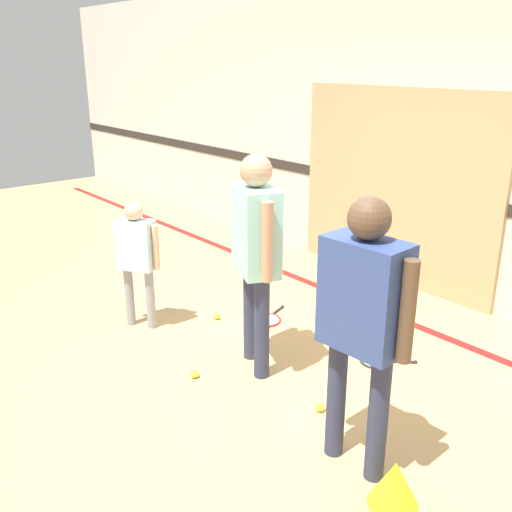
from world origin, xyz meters
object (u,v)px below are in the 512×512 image
Objects in this scene: person_instructor at (256,241)px; tennis_ball_by_spare_racket at (370,357)px; person_student_right at (363,309)px; tennis_ball_stray_left at (320,407)px; training_cone at (394,484)px; racket_spare_on_floor at (378,361)px; tennis_ball_near_instructor at (194,374)px; tennis_ball_stray_right at (217,316)px; racket_second_spare at (266,319)px; person_student_left at (137,251)px.

person_instructor is 25.66× the size of tennis_ball_by_spare_racket.
person_student_right is 1.14m from tennis_ball_stray_left.
training_cone is at bearing 163.91° from person_student_right.
person_instructor is at bearing -125.09° from tennis_ball_by_spare_racket.
tennis_ball_near_instructor is (-0.76, -1.28, 0.02)m from racket_spare_on_floor.
person_student_right reaches higher than training_cone.
racket_spare_on_floor is 1.48m from tennis_ball_near_instructor.
tennis_ball_stray_right is at bearing -160.90° from tennis_ball_by_spare_racket.
racket_second_spare is (-1.84, 0.91, -1.02)m from person_student_right.
tennis_ball_stray_right is at bearing -17.51° from person_student_right.
training_cone is at bearing 10.68° from person_instructor.
tennis_ball_by_spare_racket is at bearing 0.28° from person_student_left.
tennis_ball_near_instructor is 1.02m from tennis_ball_stray_left.
person_student_left is at bearing 179.09° from training_cone.
person_instructor is at bearing -16.25° from person_student_left.
person_instructor reaches higher than racket_spare_on_floor.
tennis_ball_near_instructor and tennis_ball_by_spare_racket have the same top height.
tennis_ball_by_spare_racket is at bearing 78.83° from person_instructor.
person_student_left is at bearing -148.10° from tennis_ball_by_spare_racket.
training_cone is (0.87, -0.33, 0.11)m from tennis_ball_stray_left.
person_instructor reaches higher than racket_second_spare.
person_student_left is 2.92m from training_cone.
tennis_ball_stray_right is (-0.72, 0.75, 0.00)m from tennis_ball_near_instructor.
racket_spare_on_floor is at bearing 101.29° from tennis_ball_stray_left.
tennis_ball_by_spare_racket is (0.70, 1.24, 0.00)m from tennis_ball_near_instructor.
tennis_ball_by_spare_racket and tennis_ball_stray_right have the same top height.
person_student_right is at bearing -30.72° from person_student_left.
tennis_ball_near_instructor is (-0.17, -0.48, -1.01)m from person_instructor.
tennis_ball_stray_left and tennis_ball_stray_right have the same top height.
tennis_ball_stray_left is at bearing -23.63° from person_student_left.
tennis_ball_stray_right is at bearing 168.87° from tennis_ball_stray_left.
tennis_ball_by_spare_racket is at bearing -58.09° from person_student_right.
tennis_ball_stray_right is at bearing 165.53° from training_cone.
training_cone is (2.52, -0.65, 0.11)m from tennis_ball_stray_right.
tennis_ball_stray_left is (0.23, -0.82, 0.00)m from tennis_ball_by_spare_racket.
person_instructor is 3.19× the size of racket_second_spare.
person_student_right is at bearing 166.75° from training_cone.
person_student_left is 0.98m from tennis_ball_stray_right.
racket_second_spare is at bearing 110.62° from tennis_ball_near_instructor.
training_cone reaches higher than tennis_ball_stray_left.
person_instructor is 6.02× the size of training_cone.
tennis_ball_stray_right is (-0.31, -0.34, 0.02)m from racket_second_spare.
training_cone is (1.10, -1.14, 0.11)m from tennis_ball_by_spare_racket.
person_student_left is 2.73× the size of racket_spare_on_floor.
tennis_ball_near_instructor and tennis_ball_stray_left have the same top height.
tennis_ball_by_spare_racket is (1.11, 0.15, 0.02)m from racket_second_spare.
person_student_right is 0.96m from training_cone.
person_student_right is 1.76m from tennis_ball_near_instructor.
racket_second_spare is at bearing -172.33° from tennis_ball_by_spare_racket.
tennis_ball_stray_right is 0.23× the size of training_cone.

